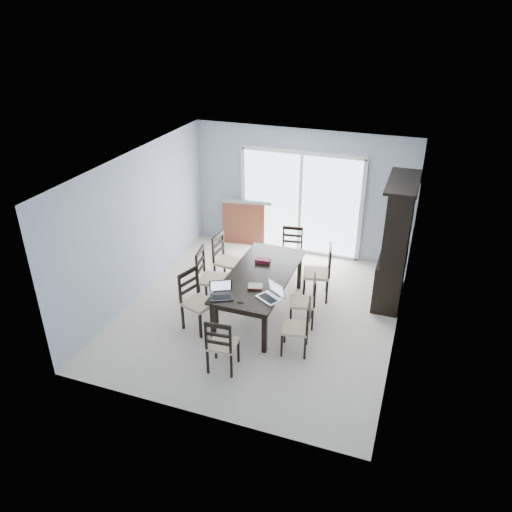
# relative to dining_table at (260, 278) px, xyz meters

# --- Properties ---
(floor) EXTENTS (5.00, 5.00, 0.00)m
(floor) POSITION_rel_dining_table_xyz_m (0.00, 0.00, -0.67)
(floor) COLOR silver
(floor) RESTS_ON ground
(ceiling) EXTENTS (5.00, 5.00, 0.00)m
(ceiling) POSITION_rel_dining_table_xyz_m (0.00, 0.00, 1.93)
(ceiling) COLOR white
(ceiling) RESTS_ON back_wall
(back_wall) EXTENTS (4.50, 0.02, 2.60)m
(back_wall) POSITION_rel_dining_table_xyz_m (0.00, 2.50, 0.63)
(back_wall) COLOR #9EABBC
(back_wall) RESTS_ON floor
(wall_left) EXTENTS (0.02, 5.00, 2.60)m
(wall_left) POSITION_rel_dining_table_xyz_m (-2.25, 0.00, 0.63)
(wall_left) COLOR #9EABBC
(wall_left) RESTS_ON floor
(wall_right) EXTENTS (0.02, 5.00, 2.60)m
(wall_right) POSITION_rel_dining_table_xyz_m (2.25, 0.00, 0.63)
(wall_right) COLOR #9EABBC
(wall_right) RESTS_ON floor
(balcony) EXTENTS (4.50, 2.00, 0.10)m
(balcony) POSITION_rel_dining_table_xyz_m (0.00, 3.50, -0.72)
(balcony) COLOR gray
(balcony) RESTS_ON ground
(railing) EXTENTS (4.50, 0.06, 1.10)m
(railing) POSITION_rel_dining_table_xyz_m (0.00, 4.50, -0.12)
(railing) COLOR #99999E
(railing) RESTS_ON balcony
(dining_table) EXTENTS (1.00, 2.20, 0.75)m
(dining_table) POSITION_rel_dining_table_xyz_m (0.00, 0.00, 0.00)
(dining_table) COLOR black
(dining_table) RESTS_ON floor
(china_hutch) EXTENTS (0.50, 1.38, 2.20)m
(china_hutch) POSITION_rel_dining_table_xyz_m (2.02, 1.25, 0.40)
(china_hutch) COLOR black
(china_hutch) RESTS_ON floor
(sliding_door) EXTENTS (2.52, 0.05, 2.18)m
(sliding_door) POSITION_rel_dining_table_xyz_m (0.00, 2.48, 0.41)
(sliding_door) COLOR silver
(sliding_door) RESTS_ON floor
(chair_left_near) EXTENTS (0.56, 0.55, 1.15)m
(chair_left_near) POSITION_rel_dining_table_xyz_m (-0.86, -0.72, -0.06)
(chair_left_near) COLOR black
(chair_left_near) RESTS_ON floor
(chair_left_mid) EXTENTS (0.52, 0.51, 1.19)m
(chair_left_mid) POSITION_rel_dining_table_xyz_m (-0.96, -0.01, -0.04)
(chair_left_mid) COLOR black
(chair_left_mid) RESTS_ON floor
(chair_left_far) EXTENTS (0.47, 0.46, 1.14)m
(chair_left_far) POSITION_rel_dining_table_xyz_m (-0.97, 0.73, -0.07)
(chair_left_far) COLOR black
(chair_left_far) RESTS_ON floor
(chair_right_near) EXTENTS (0.45, 0.44, 1.02)m
(chair_right_near) POSITION_rel_dining_table_xyz_m (0.93, -0.80, -0.13)
(chair_right_near) COLOR black
(chair_right_near) RESTS_ON floor
(chair_right_mid) EXTENTS (0.49, 0.48, 1.03)m
(chair_right_mid) POSITION_rel_dining_table_xyz_m (0.84, -0.07, -0.13)
(chair_right_mid) COLOR black
(chair_right_mid) RESTS_ON floor
(chair_right_far) EXTENTS (0.54, 0.53, 1.19)m
(chair_right_far) POSITION_rel_dining_table_xyz_m (0.87, 0.83, -0.04)
(chair_right_far) COLOR black
(chair_right_far) RESTS_ON floor
(chair_end_near) EXTENTS (0.42, 0.44, 1.04)m
(chair_end_near) POSITION_rel_dining_table_xyz_m (-0.02, -1.63, -0.12)
(chair_end_near) COLOR black
(chair_end_near) RESTS_ON floor
(chair_end_far) EXTENTS (0.45, 0.46, 1.05)m
(chair_end_far) POSITION_rel_dining_table_xyz_m (0.09, 1.58, -0.12)
(chair_end_far) COLOR black
(chair_end_far) RESTS_ON floor
(laptop_dark) EXTENTS (0.42, 0.38, 0.24)m
(laptop_dark) POSITION_rel_dining_table_xyz_m (-0.31, -0.88, 0.14)
(laptop_dark) COLOR black
(laptop_dark) RESTS_ON dining_table
(laptop_silver) EXTENTS (0.44, 0.41, 0.25)m
(laptop_silver) POSITION_rel_dining_table_xyz_m (0.38, -0.68, 0.14)
(laptop_silver) COLOR #B6B6B8
(laptop_silver) RESTS_ON dining_table
(book_stack) EXTENTS (0.27, 0.23, 0.04)m
(book_stack) POSITION_rel_dining_table_xyz_m (0.07, -0.43, 0.10)
(book_stack) COLOR maroon
(book_stack) RESTS_ON dining_table
(cell_phone) EXTENTS (0.11, 0.06, 0.01)m
(cell_phone) POSITION_rel_dining_table_xyz_m (0.01, -0.90, 0.08)
(cell_phone) COLOR black
(cell_phone) RESTS_ON dining_table
(game_box) EXTENTS (0.27, 0.16, 0.06)m
(game_box) POSITION_rel_dining_table_xyz_m (-0.09, 0.40, 0.11)
(game_box) COLOR #551121
(game_box) RESTS_ON dining_table
(hot_tub) EXTENTS (2.23, 2.05, 1.01)m
(hot_tub) POSITION_rel_dining_table_xyz_m (-0.88, 3.31, -0.16)
(hot_tub) COLOR brown
(hot_tub) RESTS_ON balcony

